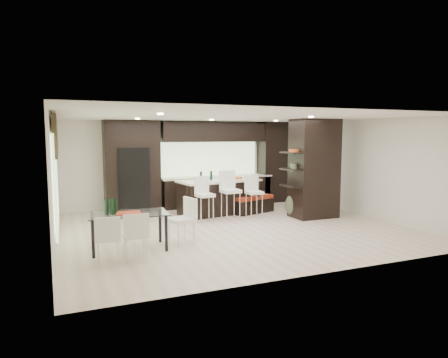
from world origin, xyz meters
name	(u,v)px	position (x,y,z in m)	size (l,w,h in m)	color
ground	(233,228)	(0.00, 0.00, 0.00)	(8.00, 8.00, 0.00)	beige
back_wall	(190,164)	(0.00, 3.50, 1.35)	(8.00, 0.02, 2.70)	silver
left_wall	(53,181)	(-4.00, 0.00, 1.35)	(0.02, 7.00, 2.70)	silver
right_wall	(365,168)	(4.00, 0.00, 1.35)	(0.02, 7.00, 2.70)	silver
ceiling	(234,117)	(0.00, 0.00, 2.70)	(8.00, 7.00, 0.02)	white
window_left	(56,179)	(-3.96, 0.20, 1.35)	(0.04, 3.20, 1.90)	#B2D199
window_back	(208,157)	(0.60, 3.46, 1.55)	(3.40, 0.04, 1.20)	#B2D199
stone_accent	(55,136)	(-3.93, 0.20, 2.25)	(0.08, 3.00, 0.80)	brown
ceiling_spots	(229,118)	(0.00, 0.25, 2.68)	(4.00, 3.00, 0.02)	white
back_cabinetry	(208,164)	(0.50, 3.17, 1.35)	(6.80, 0.68, 2.70)	black
refrigerator	(133,180)	(-1.90, 3.12, 0.95)	(0.90, 0.68, 1.90)	black
partition_column	(314,169)	(2.60, 0.40, 1.35)	(1.20, 0.80, 2.70)	black
kitchen_island	(219,197)	(0.35, 1.84, 0.49)	(2.36, 1.01, 0.98)	black
stool_left	(205,203)	(-0.37, 1.02, 0.48)	(0.42, 0.42, 0.95)	white
stool_mid	(231,200)	(0.35, 1.00, 0.53)	(0.47, 0.47, 1.06)	white
stool_right	(254,200)	(1.08, 1.02, 0.47)	(0.42, 0.42, 0.94)	white
bench	(252,204)	(1.30, 1.58, 0.25)	(1.30, 0.50, 0.50)	black
floor_vase	(294,194)	(2.13, 0.68, 0.64)	(0.47, 0.47, 1.28)	#4B553D
dining_table	(129,232)	(-2.65, -0.90, 0.37)	(1.53, 0.86, 0.73)	white
chair_near	(135,238)	(-2.65, -1.63, 0.41)	(0.45, 0.45, 0.83)	white
chair_far	(108,241)	(-3.13, -1.62, 0.40)	(0.43, 0.43, 0.80)	white
chair_end	(181,223)	(-1.57, -0.90, 0.44)	(0.48, 0.48, 0.89)	white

